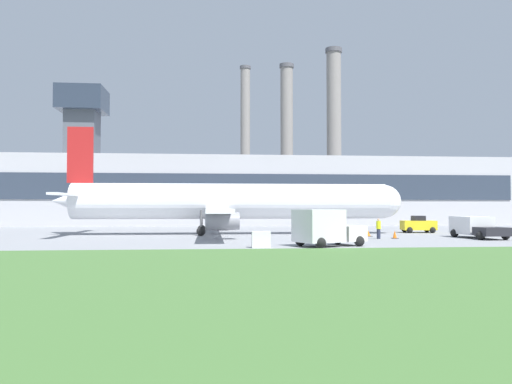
{
  "coord_description": "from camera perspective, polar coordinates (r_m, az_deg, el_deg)",
  "views": [
    {
      "loc": [
        -1.81,
        -48.73,
        2.65
      ],
      "look_at": [
        2.73,
        -0.61,
        4.08
      ],
      "focal_mm": 35.0,
      "sensor_mm": 36.0,
      "label": 1
    }
  ],
  "objects": [
    {
      "name": "baggage_truck",
      "position": [
        33.77,
        7.92,
        -4.13
      ],
      "size": [
        5.2,
        4.1,
        2.47
      ],
      "color": "white",
      "rests_on": "ground_plane"
    },
    {
      "name": "smokestack_far",
      "position": [
        118.85,
        8.9,
        6.76
      ],
      "size": [
        3.89,
        3.89,
        39.89
      ],
      "color": "gray",
      "rests_on": "ground_plane"
    },
    {
      "name": "terminal_building",
      "position": [
        75.87,
        -4.57,
        0.2
      ],
      "size": [
        84.64,
        15.7,
        20.31
      ],
      "color": "#B2B2B7",
      "rests_on": "ground_plane"
    },
    {
      "name": "grass_strip",
      "position": [
        12.64,
        3.06,
        -13.65
      ],
      "size": [
        240.0,
        37.0,
        0.06
      ],
      "color": "#426B33",
      "rests_on": "ground_plane"
    },
    {
      "name": "utility_cabinet",
      "position": [
        32.33,
        0.58,
        -5.45
      ],
      "size": [
        1.2,
        0.53,
        1.07
      ],
      "color": "silver",
      "rests_on": "ground_plane"
    },
    {
      "name": "traffic_cone_near_nose",
      "position": [
        45.82,
        12.7,
        -4.67
      ],
      "size": [
        0.65,
        0.65,
        0.53
      ],
      "color": "black",
      "rests_on": "ground_plane"
    },
    {
      "name": "pushback_tug",
      "position": [
        53.73,
        18.06,
        -3.62
      ],
      "size": [
        3.45,
        2.42,
        1.73
      ],
      "color": "yellow",
      "rests_on": "ground_plane"
    },
    {
      "name": "traffic_cone_wingtip",
      "position": [
        43.36,
        15.58,
        -4.73
      ],
      "size": [
        0.51,
        0.51,
        0.67
      ],
      "color": "black",
      "rests_on": "ground_plane"
    },
    {
      "name": "smokestack_right",
      "position": [
        117.12,
        3.53,
        5.92
      ],
      "size": [
        3.35,
        3.35,
        36.08
      ],
      "color": "gray",
      "rests_on": "ground_plane"
    },
    {
      "name": "smokestack_left",
      "position": [
        111.89,
        -1.24,
        5.77
      ],
      "size": [
        2.47,
        2.47,
        34.2
      ],
      "color": "gray",
      "rests_on": "ground_plane"
    },
    {
      "name": "fuel_truck",
      "position": [
        46.29,
        23.81,
        -3.69
      ],
      "size": [
        3.04,
        5.7,
        1.82
      ],
      "color": "#232328",
      "rests_on": "ground_plane"
    },
    {
      "name": "ground_crew_person",
      "position": [
        42.52,
        13.83,
        -4.06
      ],
      "size": [
        0.51,
        0.51,
        1.69
      ],
      "color": "#23283D",
      "rests_on": "ground_plane"
    },
    {
      "name": "ground_plane",
      "position": [
        48.83,
        -3.27,
        -4.81
      ],
      "size": [
        400.0,
        400.0,
        0.0
      ],
      "primitive_type": "plane",
      "color": "gray"
    },
    {
      "name": "airplane",
      "position": [
        48.15,
        -3.2,
        -1.12
      ],
      "size": [
        33.65,
        27.37,
        10.18
      ],
      "color": "white",
      "rests_on": "ground_plane"
    }
  ]
}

